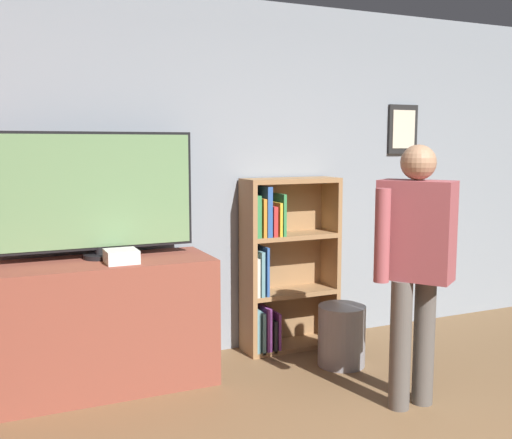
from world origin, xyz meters
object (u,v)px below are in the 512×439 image
(game_console, at_px, (121,256))
(bookshelf, at_px, (281,266))
(person, at_px, (415,255))
(waste_bin, at_px, (342,335))
(television, at_px, (98,193))

(game_console, distance_m, bookshelf, 1.37)
(person, bearing_deg, game_console, -156.15)
(game_console, xyz_separation_m, bookshelf, (1.31, 0.32, -0.23))
(waste_bin, bearing_deg, person, -88.40)
(person, distance_m, waste_bin, 1.06)
(television, distance_m, game_console, 0.46)
(television, xyz_separation_m, bookshelf, (1.41, 0.11, -0.62))
(game_console, bearing_deg, television, 115.07)
(television, bearing_deg, game_console, -64.93)
(game_console, xyz_separation_m, waste_bin, (1.55, -0.19, -0.68))
(television, xyz_separation_m, person, (1.67, -1.17, -0.34))
(game_console, relative_size, bookshelf, 0.15)
(television, bearing_deg, person, -34.88)
(game_console, height_order, waste_bin, game_console)
(person, bearing_deg, waste_bin, 146.66)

